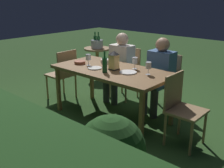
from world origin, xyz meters
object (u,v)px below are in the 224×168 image
object	(u,v)px
bowl_bread	(80,62)
wine_glass_c	(88,58)
green_bottle_on_table	(105,64)
chair_head_far	(63,72)
potted_plant_corner	(111,154)
chair_head_near	(181,106)
side_table	(97,58)
person_in_cream	(119,64)
chair_side_left_b	(127,70)
plate_b	(128,72)
person_in_blue	(159,72)
lantern_centerpiece	(114,59)
chair_side_left_a	(165,79)
wine_glass_a	(135,61)
wine_glass_b	(148,66)
bowl_olives	(105,61)
plate_a	(95,68)
dining_table	(112,73)
ice_bucket	(97,43)

from	to	relation	value
bowl_bread	wine_glass_c	bearing A→B (deg)	-174.70
green_bottle_on_table	chair_head_far	bearing A→B (deg)	-9.35
potted_plant_corner	green_bottle_on_table	bearing A→B (deg)	-45.39
chair_head_near	side_table	world-z (taller)	chair_head_near
chair_head_far	bowl_bread	xyz separation A→B (m)	(-0.53, 0.09, 0.28)
person_in_cream	wine_glass_c	world-z (taller)	person_in_cream
chair_side_left_b	wine_glass_c	distance (m)	0.98
chair_head_far	plate_b	size ratio (longest dim) A/B	3.70
chair_side_left_b	green_bottle_on_table	xyz separation A→B (m)	(-0.42, 1.01, 0.37)
person_in_cream	person_in_blue	size ratio (longest dim) A/B	1.00
chair_head_far	lantern_centerpiece	size ratio (longest dim) A/B	3.28
person_in_cream	chair_side_left_a	bearing A→B (deg)	-165.81
wine_glass_a	bowl_bread	distance (m)	0.87
wine_glass_b	chair_side_left_b	bearing A→B (deg)	-37.51
chair_head_far	bowl_olives	xyz separation A→B (m)	(-0.79, -0.20, 0.29)
plate_a	bowl_olives	distance (m)	0.36
dining_table	person_in_cream	bearing A→B (deg)	-58.37
chair_side_left_b	wine_glass_a	bearing A→B (deg)	135.85
side_table	ice_bucket	world-z (taller)	ice_bucket
bowl_olives	chair_head_far	bearing A→B (deg)	14.12
wine_glass_c	ice_bucket	bearing A→B (deg)	-49.34
green_bottle_on_table	potted_plant_corner	size ratio (longest dim) A/B	0.34
person_in_cream	wine_glass_a	size ratio (longest dim) A/B	6.80
bowl_bread	chair_head_near	bearing A→B (deg)	-176.83
chair_side_left_b	person_in_cream	xyz separation A→B (m)	(-0.00, 0.20, 0.15)
wine_glass_c	wine_glass_a	bearing A→B (deg)	-155.03
dining_table	ice_bucket	world-z (taller)	ice_bucket
lantern_centerpiece	potted_plant_corner	xyz separation A→B (m)	(-1.15, 1.36, -0.38)
dining_table	ice_bucket	bearing A→B (deg)	-39.82
chair_side_left_a	potted_plant_corner	xyz separation A→B (m)	(-0.80, 2.18, 0.02)
chair_head_near	green_bottle_on_table	size ratio (longest dim) A/B	3.00
wine_glass_a	ice_bucket	bearing A→B (deg)	-31.49
lantern_centerpiece	plate_a	world-z (taller)	lantern_centerpiece
chair_head_far	green_bottle_on_table	xyz separation A→B (m)	(-1.14, 0.19, 0.37)
side_table	person_in_blue	bearing A→B (deg)	159.89
wine_glass_b	potted_plant_corner	bearing A→B (deg)	113.83
lantern_centerpiece	wine_glass_b	xyz separation A→B (m)	(-0.50, -0.11, -0.03)
chair_side_left_b	side_table	bearing A→B (deg)	-23.55
person_in_cream	green_bottle_on_table	xyz separation A→B (m)	(-0.42, 0.82, 0.22)
potted_plant_corner	plate_b	bearing A→B (deg)	-56.53
dining_table	chair_side_left_a	xyz separation A→B (m)	(-0.39, -0.82, -0.20)
chair_side_left_a	bowl_olives	distance (m)	0.98
wine_glass_c	potted_plant_corner	world-z (taller)	wine_glass_c
dining_table	green_bottle_on_table	distance (m)	0.25
green_bottle_on_table	wine_glass_a	xyz separation A→B (m)	(-0.20, -0.41, 0.01)
person_in_cream	bowl_olives	bearing A→B (deg)	99.75
wine_glass_a	wine_glass_b	distance (m)	0.32
person_in_blue	plate_b	xyz separation A→B (m)	(0.10, 0.63, 0.11)
person_in_cream	wine_glass_b	bearing A→B (deg)	150.92
lantern_centerpiece	potted_plant_corner	bearing A→B (deg)	130.38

